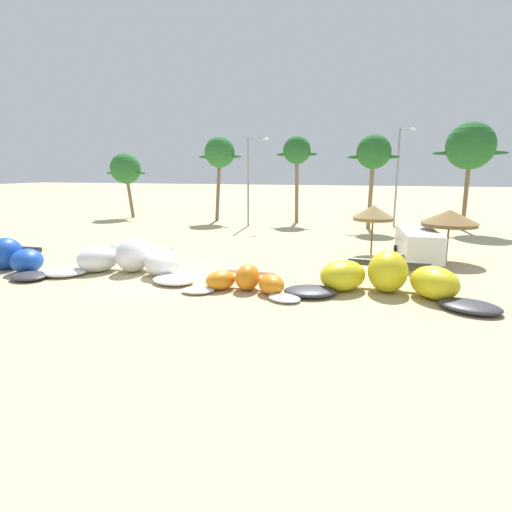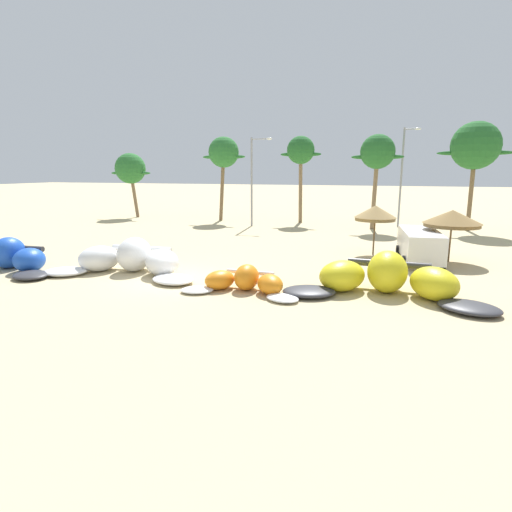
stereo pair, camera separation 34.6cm
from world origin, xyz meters
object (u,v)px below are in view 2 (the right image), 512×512
kite_far_left (3,258)px  palm_left_of_gap (301,152)px  lamppost_west_center (403,173)px  kite_center (387,279)px  palm_leftmost (130,169)px  palm_left (224,153)px  kite_left (130,260)px  kite_left_of_center (244,282)px  parked_van (420,243)px  beach_umbrella_near_van (375,213)px  palm_center_left (378,153)px  beach_umbrella_middle (452,218)px  palm_center_right (475,146)px  lamppost_west (254,177)px

kite_far_left → palm_left_of_gap: (10.92, 24.72, 6.32)m
kite_far_left → lamppost_west_center: bearing=50.0°
kite_center → palm_leftmost: (-27.50, 22.58, 4.63)m
palm_left → kite_left: bearing=-80.5°
kite_left_of_center → parked_van: bearing=48.2°
beach_umbrella_near_van → palm_leftmost: size_ratio=0.44×
palm_leftmost → palm_center_left: bearing=-4.3°
beach_umbrella_middle → lamppost_west_center: bearing=98.8°
kite_left_of_center → palm_leftmost: palm_leftmost is taller
palm_center_right → beach_umbrella_near_van: bearing=-119.4°
kite_far_left → palm_center_right: 35.61m
kite_left → palm_left_of_gap: (4.05, 23.31, 6.28)m
kite_left → beach_umbrella_near_van: beach_umbrella_near_van is taller
kite_center → palm_left_of_gap: 25.61m
lamppost_west → parked_van: bearing=-41.1°
palm_left → palm_center_left: 15.24m
palm_left → lamppost_west: size_ratio=1.05×
kite_far_left → palm_center_left: bearing=50.3°
kite_far_left → parked_van: 22.89m
parked_van → lamppost_west: size_ratio=0.65×
lamppost_west_center → kite_center: bearing=-92.6°
kite_center → beach_umbrella_near_van: size_ratio=2.84×
beach_umbrella_middle → palm_left_of_gap: bearing=127.7°
beach_umbrella_near_van → parked_van: beach_umbrella_near_van is taller
palm_leftmost → kite_left: bearing=-56.5°
palm_left → kite_left_of_center: bearing=-66.4°
palm_center_right → lamppost_west_center: bearing=168.7°
parked_van → lamppost_west_center: (-0.69, 15.84, 3.89)m
beach_umbrella_middle → parked_van: 2.29m
kite_far_left → parked_van: parked_van is taller
parked_van → lamppost_west_center: bearing=92.5°
kite_left_of_center → palm_center_left: palm_center_left is taller
parked_van → palm_leftmost: bearing=152.3°
beach_umbrella_middle → palm_left: 24.96m
parked_van → palm_center_right: size_ratio=0.58×
beach_umbrella_near_van → lamppost_west: size_ratio=0.38×
beach_umbrella_near_van → palm_left_of_gap: size_ratio=0.36×
kite_left → lamppost_west_center: lamppost_west_center is taller
kite_center → palm_center_left: palm_center_left is taller
kite_left → palm_left: palm_left is taller
parked_van → palm_left_of_gap: (-10.28, 16.12, 5.87)m
kite_far_left → kite_left: (6.88, 1.41, 0.04)m
palm_leftmost → lamppost_west: lamppost_west is taller
kite_far_left → beach_umbrella_middle: (22.88, 9.25, 1.88)m
kite_center → palm_leftmost: palm_leftmost is taller
palm_center_right → palm_center_left: bearing=-170.5°
kite_far_left → palm_left_of_gap: size_ratio=0.93×
palm_center_right → kite_left: bearing=-131.3°
palm_center_left → kite_far_left: bearing=-129.7°
palm_left → lamppost_west: bearing=-37.0°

